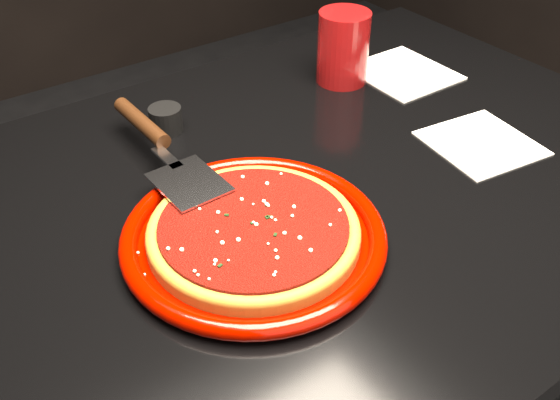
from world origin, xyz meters
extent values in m
cube|color=black|center=(0.00, 0.00, 0.38)|extent=(1.20, 0.80, 0.75)
cylinder|color=#770600|center=(-0.10, -0.06, 0.76)|extent=(0.34, 0.34, 0.02)
cylinder|color=brown|center=(-0.10, -0.06, 0.77)|extent=(0.27, 0.27, 0.01)
torus|color=brown|center=(-0.10, -0.06, 0.77)|extent=(0.27, 0.27, 0.02)
cylinder|color=maroon|center=(-0.10, -0.06, 0.78)|extent=(0.24, 0.24, 0.01)
cylinder|color=maroon|center=(0.26, 0.20, 0.81)|extent=(0.12, 0.12, 0.12)
cube|color=white|center=(0.30, -0.08, 0.75)|extent=(0.16, 0.16, 0.00)
cube|color=white|center=(0.37, 0.16, 0.75)|extent=(0.15, 0.17, 0.00)
cylinder|color=black|center=(-0.06, 0.23, 0.77)|extent=(0.05, 0.05, 0.04)
camera|label=1|loc=(-0.40, -0.54, 1.25)|focal=40.00mm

